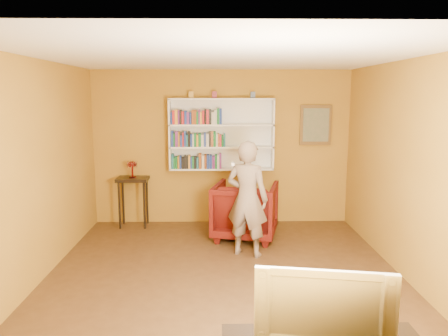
{
  "coord_description": "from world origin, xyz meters",
  "views": [
    {
      "loc": [
        -0.1,
        -5.15,
        2.26
      ],
      "look_at": [
        0.01,
        0.75,
        1.28
      ],
      "focal_mm": 35.0,
      "sensor_mm": 36.0,
      "label": 1
    }
  ],
  "objects": [
    {
      "name": "television",
      "position": [
        0.67,
        -2.25,
        0.8
      ],
      "size": [
        0.98,
        0.29,
        0.56
      ],
      "primitive_type": "imported",
      "rotation": [
        0.0,
        0.0,
        -0.17
      ],
      "color": "black",
      "rests_on": "tv_cabinet"
    },
    {
      "name": "bookshelf",
      "position": [
        0.0,
        2.41,
        1.59
      ],
      "size": [
        1.8,
        0.29,
        1.23
      ],
      "color": "white",
      "rests_on": "room_shell"
    },
    {
      "name": "books_row_lower",
      "position": [
        -0.42,
        2.3,
        1.13
      ],
      "size": [
        0.86,
        0.19,
        0.26
      ],
      "color": "#216579",
      "rests_on": "bookshelf"
    },
    {
      "name": "armchair",
      "position": [
        0.37,
        1.59,
        0.45
      ],
      "size": [
        1.16,
        1.18,
        0.9
      ],
      "primitive_type": "imported",
      "rotation": [
        0.0,
        0.0,
        2.91
      ],
      "color": "#3F0404",
      "rests_on": "ground"
    },
    {
      "name": "ornament_left",
      "position": [
        -0.51,
        2.35,
        2.27
      ],
      "size": [
        0.08,
        0.08,
        0.11
      ],
      "primitive_type": "cube",
      "color": "gold",
      "rests_on": "bookshelf"
    },
    {
      "name": "room_shell",
      "position": [
        0.0,
        0.0,
        1.02
      ],
      "size": [
        5.3,
        5.8,
        2.88
      ],
      "color": "#422A15",
      "rests_on": "ground"
    },
    {
      "name": "ruby_lustre",
      "position": [
        -1.53,
        2.25,
        1.07
      ],
      "size": [
        0.18,
        0.18,
        0.28
      ],
      "color": "maroon",
      "rests_on": "console_table"
    },
    {
      "name": "ornament_right",
      "position": [
        0.53,
        2.35,
        2.27
      ],
      "size": [
        0.08,
        0.08,
        0.11
      ],
      "primitive_type": "cube",
      "color": "#4C5C7F",
      "rests_on": "bookshelf"
    },
    {
      "name": "books_row_upper",
      "position": [
        -0.43,
        2.3,
        1.89
      ],
      "size": [
        0.87,
        0.19,
        0.27
      ],
      "color": "#213A9A",
      "rests_on": "bookshelf"
    },
    {
      "name": "console_table",
      "position": [
        -1.53,
        2.25,
        0.72
      ],
      "size": [
        0.53,
        0.4,
        0.87
      ],
      "color": "black",
      "rests_on": "ground"
    },
    {
      "name": "framed_painting",
      "position": [
        1.65,
        2.46,
        1.75
      ],
      "size": [
        0.55,
        0.05,
        0.7
      ],
      "color": "brown",
      "rests_on": "room_shell"
    },
    {
      "name": "books_row_middle",
      "position": [
        -0.4,
        2.3,
        1.51
      ],
      "size": [
        0.93,
        0.19,
        0.27
      ],
      "color": "#213A9A",
      "rests_on": "bookshelf"
    },
    {
      "name": "person",
      "position": [
        0.34,
        0.82,
        0.82
      ],
      "size": [
        0.71,
        0.6,
        1.65
      ],
      "primitive_type": "imported",
      "rotation": [
        0.0,
        0.0,
        2.73
      ],
      "color": "#786658",
      "rests_on": "ground"
    },
    {
      "name": "game_remote",
      "position": [
        0.13,
        0.59,
        1.36
      ],
      "size": [
        0.04,
        0.15,
        0.04
      ],
      "primitive_type": "cube",
      "color": "white",
      "rests_on": "person"
    },
    {
      "name": "ornament_centre",
      "position": [
        -0.12,
        2.35,
        2.27
      ],
      "size": [
        0.08,
        0.08,
        0.11
      ],
      "primitive_type": "cube",
      "color": "maroon",
      "rests_on": "bookshelf"
    }
  ]
}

